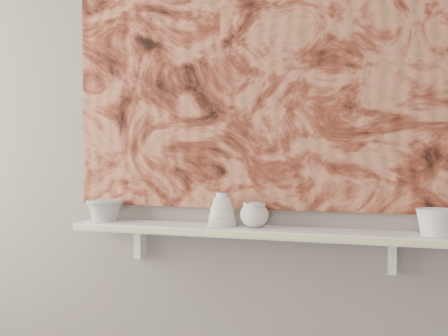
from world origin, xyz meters
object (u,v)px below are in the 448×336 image
at_px(cup_cream, 254,215).
at_px(bowl_grey, 105,210).
at_px(shelf, 253,232).
at_px(bell_vessel, 222,209).
at_px(bowl_white, 435,222).
at_px(painting, 260,63).

bearing_deg(cup_cream, bowl_grey, 180.00).
height_order(shelf, bowl_grey, bowl_grey).
bearing_deg(bowl_grey, shelf, 0.00).
bearing_deg(bell_vessel, bowl_white, 0.00).
bearing_deg(bell_vessel, painting, 33.63).
bearing_deg(cup_cream, bell_vessel, 180.00).
distance_m(bowl_grey, bowl_white, 1.24).
distance_m(shelf, bell_vessel, 0.14).
distance_m(shelf, bowl_white, 0.63).
xyz_separation_m(painting, bell_vessel, (-0.12, -0.08, -0.55)).
xyz_separation_m(bowl_grey, cup_cream, (0.61, 0.00, 0.00)).
height_order(bowl_grey, bowl_white, bowl_white).
distance_m(painting, bowl_grey, 0.84).
bearing_deg(painting, cup_cream, -87.69).
bearing_deg(bowl_grey, bell_vessel, 0.00).
height_order(bowl_grey, bell_vessel, bell_vessel).
xyz_separation_m(painting, bowl_white, (0.63, -0.08, -0.56)).
height_order(shelf, painting, painting).
bearing_deg(bowl_grey, cup_cream, 0.00).
relative_size(cup_cream, bowl_white, 0.82).
distance_m(bell_vessel, bowl_white, 0.75).
xyz_separation_m(shelf, painting, (0.00, 0.08, 0.62)).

